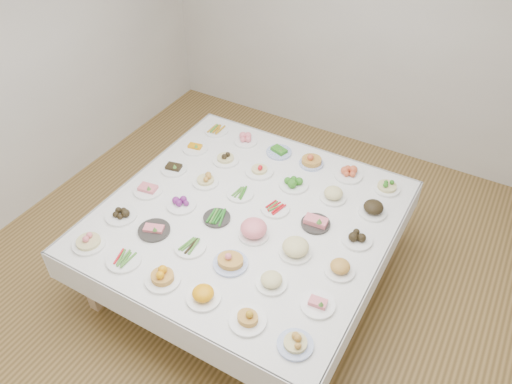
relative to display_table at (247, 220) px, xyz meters
The scene contains 38 objects.
room_envelope 1.15m from the display_table, ahead, with size 5.02×5.02×2.81m.
display_table is the anchor object (origin of this frame).
dish_0 1.24m from the display_table, 134.48° to the right, with size 0.26×0.26×0.14m.
dish_1 1.03m from the display_table, 121.01° to the right, with size 0.25×0.25×0.06m.
dish_2 0.91m from the display_table, 100.68° to the right, with size 0.27×0.25×0.16m.
dish_3 0.89m from the display_table, 78.79° to the right, with size 0.24×0.24×0.12m.
dish_4 1.03m from the display_table, 58.91° to the right, with size 0.24×0.24×0.13m.
dish_5 1.25m from the display_table, 45.12° to the right, with size 0.23×0.23×0.13m.
dish_6 1.02m from the display_table, 148.77° to the right, with size 0.25×0.25×0.10m.
dish_7 0.75m from the display_table, 135.18° to the right, with size 0.25×0.25×0.10m.
dish_8 0.56m from the display_table, 109.05° to the right, with size 0.24×0.24×0.06m.
dish_9 0.56m from the display_table, 71.85° to the right, with size 0.26×0.25×0.16m.
dish_10 0.75m from the display_table, 45.76° to the right, with size 0.22×0.22×0.12m.
dish_11 1.02m from the display_table, 31.43° to the right, with size 0.23×0.23×0.09m.
dish_12 0.90m from the display_table, 168.90° to the right, with size 0.24×0.24×0.10m.
dish_13 0.56m from the display_table, 160.98° to the right, with size 0.24×0.24×0.09m.
dish_14 0.26m from the display_table, 137.54° to the right, with size 0.22×0.22×0.05m.
dish_15 0.28m from the display_table, 46.52° to the right, with size 0.25×0.25×0.15m.
dish_16 0.57m from the display_table, 18.88° to the right, with size 0.24×0.24×0.15m.
dish_17 0.91m from the display_table, 11.52° to the right, with size 0.22×0.22×0.12m.
dish_18 0.89m from the display_table, 168.55° to the left, with size 0.23×0.23×0.09m.
dish_19 0.56m from the display_table, 162.16° to the left, with size 0.23×0.23×0.13m.
dish_20 0.26m from the display_table, 133.68° to the left, with size 0.23×0.23×0.05m.
dish_21 0.25m from the display_table, 44.35° to the left, with size 0.23×0.23×0.05m.
dish_22 0.57m from the display_table, 17.66° to the left, with size 0.23×0.23×0.11m.
dish_23 0.90m from the display_table, 10.79° to the left, with size 0.23×0.23×0.10m.
dish_24 1.03m from the display_table, 149.00° to the left, with size 0.24×0.24×0.09m.
dish_25 0.75m from the display_table, 135.85° to the left, with size 0.24×0.24×0.13m.
dish_26 0.57m from the display_table, 109.09° to the left, with size 0.25×0.25×0.12m.
dish_27 0.55m from the display_table, 72.20° to the left, with size 0.25×0.25×0.11m.
dish_28 0.75m from the display_table, 45.00° to the left, with size 0.22×0.22×0.11m.
dish_29 1.03m from the display_table, 30.95° to the left, with size 0.25×0.25×0.14m.
dish_30 1.24m from the display_table, 134.82° to the left, with size 0.23×0.23×0.06m.
dish_31 1.02m from the display_table, 121.27° to the left, with size 0.22×0.22×0.09m.
dish_32 0.89m from the display_table, 100.76° to the left, with size 0.23×0.23×0.09m.
dish_33 0.89m from the display_table, 78.82° to the left, with size 0.22×0.22×0.13m.
dish_34 1.02m from the display_table, 58.82° to the left, with size 0.24×0.24×0.11m.
dish_35 1.24m from the display_table, 44.62° to the left, with size 0.22×0.22×0.12m.
Camera 1 is at (1.45, -2.51, 3.53)m, focal length 35.00 mm.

